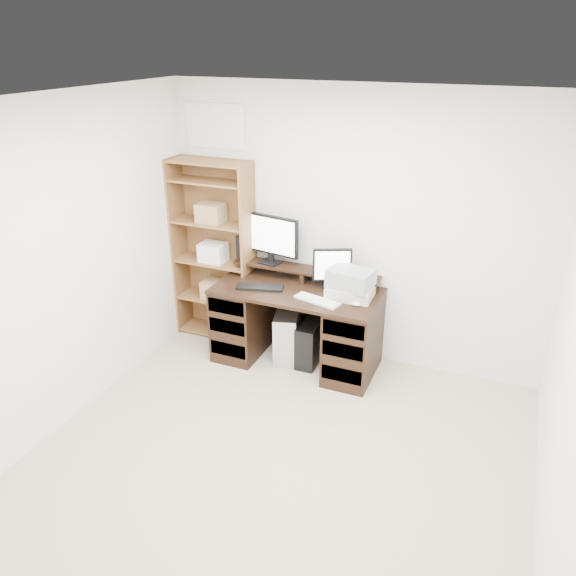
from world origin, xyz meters
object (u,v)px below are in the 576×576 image
Objects in this scene: monitor_wide at (271,237)px; printer at (350,292)px; desk at (297,324)px; tower_silver at (287,333)px; tower_black at (311,342)px; monitor_small at (332,267)px; bookshelf at (214,250)px.

monitor_wide reaches higher than printer.
desk is 0.85m from monitor_wide.
tower_black is at bearing -19.20° from tower_silver.
tower_black is (0.25, -0.01, -0.03)m from tower_silver.
monitor_wide reaches higher than tower_black.
desk is 0.22m from tower_black.
printer is (0.21, -0.11, -0.16)m from monitor_small.
monitor_wide is 1.21× the size of tower_silver.
desk is at bearing -22.54° from monitor_wide.
tower_silver is (-0.40, -0.08, -0.72)m from monitor_small.
tower_silver is at bearing 167.60° from monitor_small.
desk reaches higher than tower_silver.
printer is at bearing -18.65° from tower_silver.
tower_black is at bearing 175.54° from printer.
bookshelf is (-0.60, -0.01, -0.21)m from monitor_wide.
monitor_small is 0.21× the size of bookshelf.
printer is 0.83m from tower_silver.
tower_silver is 0.25m from tower_black.
bookshelf reaches higher than tower_black.
monitor_wide is 0.93m from printer.
bookshelf is at bearing 170.69° from printer.
desk is at bearing -40.93° from tower_silver.
printer reaches higher than tower_black.
bookshelf is at bearing 169.67° from tower_black.
tower_black is (-0.36, 0.02, -0.59)m from printer.
desk is 3.85× the size of printer.
tower_silver is 1.09m from bookshelf.
printer is at bearing -7.35° from bookshelf.
monitor_wide is 0.67m from monitor_small.
monitor_small is 0.28m from printer.
tower_black is 1.31m from bookshelf.
monitor_wide is at bearing 1.32° from bookshelf.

